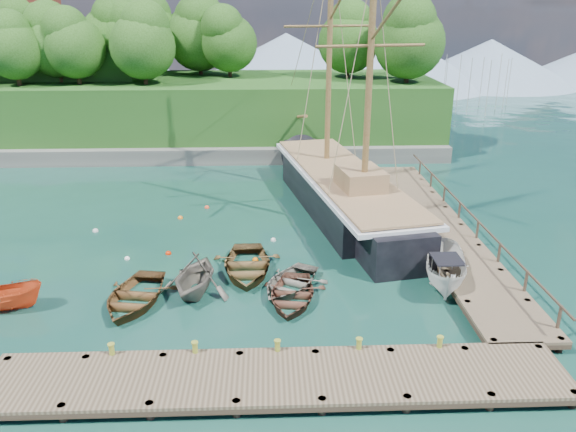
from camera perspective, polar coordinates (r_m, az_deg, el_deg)
name	(u,v)px	position (r m, az deg, el deg)	size (l,w,h in m)	color
ground	(231,298)	(25.85, -5.79, -8.24)	(160.00, 160.00, 0.00)	#113A2E
dock_near	(278,378)	(20.10, -0.98, -16.15)	(20.00, 3.20, 1.10)	#4D3D2D
dock_east	(438,227)	(33.39, 15.00, -1.10)	(3.20, 24.00, 1.10)	#4D3D2D
bollard_0	(114,368)	(22.23, -17.25, -14.54)	(0.26, 0.26, 0.45)	olive
bollard_1	(196,366)	(21.65, -9.30, -14.82)	(0.26, 0.26, 0.45)	olive
bollard_2	(278,364)	(21.48, -1.06, -14.82)	(0.26, 0.26, 0.45)	olive
bollard_3	(358,362)	(21.73, 7.13, -14.54)	(0.26, 0.26, 0.45)	olive
bollard_4	(438,360)	(22.38, 14.97, -14.00)	(0.26, 0.26, 0.45)	olive
rowboat_0	(135,303)	(26.17, -15.32, -8.56)	(3.30, 4.62, 0.96)	#55371B
rowboat_1	(196,293)	(26.46, -9.36, -7.70)	(3.36, 3.90, 2.05)	#5F584E
rowboat_2	(292,301)	(25.42, 0.36, -8.66)	(2.95, 4.13, 0.85)	#512F22
rowboat_3	(289,288)	(26.47, 0.12, -7.38)	(2.85, 3.99, 0.83)	#646054
rowboat_4	(247,272)	(28.03, -4.22, -5.74)	(3.49, 4.89, 1.01)	brown
motorboat_orange	(3,310)	(27.70, -27.00, -8.52)	(1.36, 3.60, 1.39)	#CE451C
cabin_boat_white	(444,286)	(27.68, 15.59, -6.88)	(1.83, 4.87, 1.88)	silver
schooner	(343,195)	(35.97, 5.59, 2.18)	(8.11, 26.08, 19.02)	black
mooring_buoy_0	(127,259)	(30.52, -16.02, -4.23)	(0.29, 0.29, 0.29)	white
mooring_buoy_1	(168,254)	(30.59, -12.05, -3.79)	(0.32, 0.32, 0.32)	red
mooring_buoy_2	(255,260)	(29.25, -3.34, -4.53)	(0.31, 0.31, 0.31)	#DE6104
mooring_buoy_3	(273,241)	(31.58, -1.50, -2.51)	(0.30, 0.30, 0.30)	silver
mooring_buoy_4	(180,218)	(35.39, -10.88, -0.25)	(0.32, 0.32, 0.32)	orange
mooring_buoy_5	(207,208)	(36.91, -8.24, 0.82)	(0.31, 0.31, 0.31)	#F24823
mooring_buoy_6	(96,231)	(34.67, -18.97, -1.50)	(0.34, 0.34, 0.34)	silver
mooring_buoy_7	(278,280)	(27.20, -1.07, -6.56)	(0.37, 0.37, 0.37)	#F34E1A
headland	(110,82)	(56.28, -17.67, 12.81)	(51.00, 19.31, 12.90)	#474744
distant_ridge	(282,57)	(92.93, -0.63, 15.85)	(117.00, 40.00, 10.00)	#728CA5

